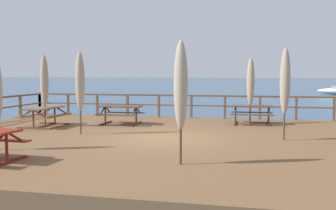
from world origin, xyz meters
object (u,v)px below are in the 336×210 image
picnic_table_back_right (252,111)px  patio_umbrella_short_front (251,82)px  patio_umbrella_tall_mid_right (285,82)px  picnic_table_front_left (44,113)px  picnic_table_front_right (121,111)px  patio_umbrella_tall_front (44,81)px  patio_umbrella_tall_back_right (80,82)px  patio_umbrella_tall_mid_left (181,86)px

picnic_table_back_right → patio_umbrella_short_front: bearing=-172.4°
patio_umbrella_tall_mid_right → picnic_table_front_left: bearing=171.7°
patio_umbrella_tall_mid_right → patio_umbrella_short_front: size_ratio=1.05×
patio_umbrella_tall_mid_right → picnic_table_back_right: bearing=104.5°
picnic_table_front_right → patio_umbrella_tall_front: size_ratio=0.61×
patio_umbrella_tall_mid_right → patio_umbrella_short_front: 4.04m
patio_umbrella_tall_back_right → patio_umbrella_short_front: patio_umbrella_tall_back_right is taller
picnic_table_front_left → picnic_table_front_right: (2.71, 1.31, -0.01)m
patio_umbrella_tall_back_right → patio_umbrella_tall_mid_left: bearing=-41.7°
picnic_table_front_right → patio_umbrella_tall_mid_right: patio_umbrella_tall_mid_right is taller
picnic_table_back_right → picnic_table_front_left: bearing=-162.1°
patio_umbrella_tall_back_right → patio_umbrella_tall_mid_left: (4.22, -3.76, -0.01)m
patio_umbrella_tall_mid_right → patio_umbrella_tall_mid_left: 4.73m
patio_umbrella_short_front → picnic_table_front_right: bearing=-166.3°
patio_umbrella_tall_front → patio_umbrella_tall_back_right: patio_umbrella_tall_back_right is taller
picnic_table_back_right → patio_umbrella_tall_mid_right: (1.01, -3.90, 1.29)m
picnic_table_back_right → patio_umbrella_tall_front: patio_umbrella_tall_front is taller
picnic_table_front_left → patio_umbrella_short_front: bearing=18.0°
picnic_table_back_right → patio_umbrella_tall_mid_left: (-1.55, -7.88, 1.25)m
picnic_table_front_right → patio_umbrella_tall_back_right: (-0.46, -2.84, 1.26)m
picnic_table_front_right → patio_umbrella_tall_back_right: bearing=-99.1°
picnic_table_front_left → patio_umbrella_tall_front: size_ratio=0.69×
picnic_table_front_right → picnic_table_back_right: bearing=13.6°
picnic_table_front_left → patio_umbrella_tall_mid_right: size_ratio=0.67×
picnic_table_front_right → patio_umbrella_tall_back_right: size_ratio=0.61×
patio_umbrella_short_front → patio_umbrella_tall_mid_left: 8.01m
picnic_table_back_right → patio_umbrella_tall_front: bearing=-161.9°
picnic_table_front_left → patio_umbrella_short_front: 8.44m
picnic_table_back_right → patio_umbrella_tall_back_right: size_ratio=0.61×
picnic_table_back_right → patio_umbrella_tall_mid_right: size_ratio=0.60×
picnic_table_front_right → patio_umbrella_tall_mid_left: patio_umbrella_tall_mid_left is taller
picnic_table_front_left → patio_umbrella_tall_mid_left: patio_umbrella_tall_mid_left is taller
picnic_table_back_right → patio_umbrella_tall_back_right: bearing=-144.5°
picnic_table_front_left → patio_umbrella_tall_front: patio_umbrella_tall_front is taller
patio_umbrella_short_front → patio_umbrella_tall_mid_left: (-1.47, -7.87, 0.05)m
picnic_table_front_left → picnic_table_front_right: same height
picnic_table_front_left → picnic_table_front_right: size_ratio=1.13×
picnic_table_front_left → patio_umbrella_tall_back_right: 3.00m
patio_umbrella_tall_mid_left → patio_umbrella_short_front: bearing=79.4°
picnic_table_front_left → patio_umbrella_tall_mid_left: (6.47, -5.29, 1.25)m
patio_umbrella_tall_back_right → patio_umbrella_short_front: size_ratio=1.03×
patio_umbrella_tall_mid_right → patio_umbrella_tall_front: patio_umbrella_tall_mid_right is taller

